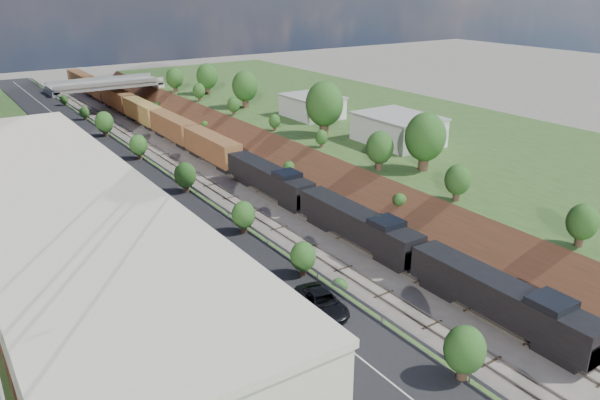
% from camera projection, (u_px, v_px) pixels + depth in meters
% --- Properties ---
extents(platform_right, '(44.00, 180.00, 5.00)m').
position_uv_depth(platform_right, '(406.00, 139.00, 100.84)').
color(platform_right, '#314E20').
rests_on(platform_right, ground).
extents(embankment_left, '(10.00, 180.00, 10.00)m').
position_uv_depth(embankment_left, '(164.00, 203.00, 78.92)').
color(embankment_left, brown).
rests_on(embankment_left, ground).
extents(embankment_right, '(10.00, 180.00, 10.00)m').
position_uv_depth(embankment_right, '(300.00, 175.00, 90.32)').
color(embankment_right, brown).
rests_on(embankment_right, ground).
extents(rail_left_track, '(1.58, 180.00, 0.18)m').
position_uv_depth(rail_left_track, '(220.00, 191.00, 83.24)').
color(rail_left_track, gray).
rests_on(rail_left_track, ground).
extents(rail_right_track, '(1.58, 180.00, 0.18)m').
position_uv_depth(rail_right_track, '(252.00, 184.00, 85.94)').
color(rail_right_track, gray).
rests_on(rail_right_track, ground).
extents(road, '(8.00, 180.00, 0.10)m').
position_uv_depth(road, '(128.00, 173.00, 74.81)').
color(road, black).
rests_on(road, platform_left).
extents(guardrail, '(0.10, 171.00, 0.70)m').
position_uv_depth(guardrail, '(158.00, 164.00, 76.60)').
color(guardrail, '#99999E').
rests_on(guardrail, platform_left).
extents(commercial_building, '(14.30, 62.30, 7.00)m').
position_uv_depth(commercial_building, '(63.00, 226.00, 49.97)').
color(commercial_building, brown).
rests_on(commercial_building, platform_left).
extents(overpass, '(24.50, 8.30, 7.40)m').
position_uv_depth(overpass, '(106.00, 91.00, 131.17)').
color(overpass, gray).
rests_on(overpass, ground).
extents(white_building_near, '(9.00, 12.00, 4.00)m').
position_uv_depth(white_building_near, '(398.00, 130.00, 88.10)').
color(white_building_near, silver).
rests_on(white_building_near, platform_right).
extents(white_building_far, '(8.00, 10.00, 3.60)m').
position_uv_depth(white_building_far, '(312.00, 107.00, 105.04)').
color(white_building_far, silver).
rests_on(white_building_far, platform_right).
extents(tree_right_large, '(5.25, 5.25, 7.61)m').
position_uv_depth(tree_right_large, '(425.00, 137.00, 74.54)').
color(tree_right_large, '#473323').
rests_on(tree_right_large, platform_right).
extents(tree_left_crest, '(2.45, 2.45, 3.55)m').
position_uv_depth(tree_left_crest, '(341.00, 274.00, 44.87)').
color(tree_left_crest, '#473323').
rests_on(tree_left_crest, platform_left).
extents(freight_train, '(3.10, 157.97, 4.62)m').
position_uv_depth(freight_train, '(176.00, 129.00, 107.12)').
color(freight_train, black).
rests_on(freight_train, ground).
extents(suv, '(3.36, 5.76, 1.51)m').
position_uv_depth(suv, '(322.00, 302.00, 43.32)').
color(suv, black).
rests_on(suv, road).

